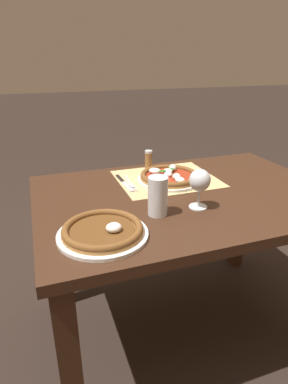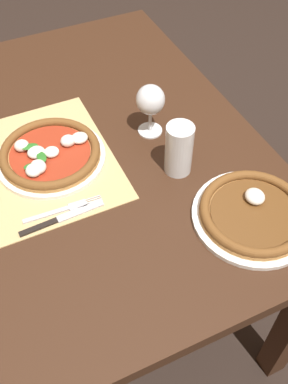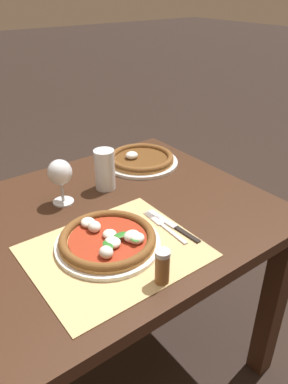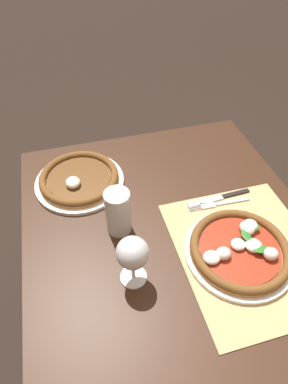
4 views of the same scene
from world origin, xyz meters
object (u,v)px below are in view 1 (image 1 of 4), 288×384
Objects in this scene: fork at (130,183)px; pepper_shaker at (148,160)px; pizza_near at (169,177)px; wine_glass at (200,182)px; pizza_far at (103,231)px; knife at (124,183)px; pint_glass at (158,197)px.

pepper_shaker is at bearing -131.13° from fork.
wine_glass reaches higher than pizza_near.
pizza_far is 1.91× the size of wine_glass.
pizza_far is at bearing 12.80° from wine_glass.
fork is (0.18, -0.32, -0.10)m from wine_glass.
pepper_shaker is (0.02, -0.49, -0.06)m from wine_glass.
pizza_far is at bearing 57.74° from pepper_shaker.
knife is (0.02, -0.01, 0.00)m from fork.
pizza_near is 0.55m from pizza_far.
pizza_near reaches higher than knife.
fork is at bearing -7.71° from pizza_near.
wine_glass is at bearing -179.66° from pint_glass.
pizza_near is 1.47× the size of fork.
pizza_near is 0.21m from knife.
knife is (0.20, -0.33, -0.10)m from wine_glass.
wine_glass reaches higher than pint_glass.
pepper_shaker is (-0.37, -0.58, 0.03)m from pizza_far.
pint_glass is at bearing 91.45° from fork.
wine_glass is 0.40m from knife.
pint_glass is at bearing 0.34° from wine_glass.
pizza_near is 0.31m from wine_glass.
fork is at bearing -117.80° from pizza_far.
pint_glass is at bearing 59.42° from pizza_near.
wine_glass is 0.50m from pepper_shaker.
pizza_near is 0.19m from fork.
pizza_far is at bearing 43.93° from pizza_near.
pizza_far is 0.41m from wine_glass.
wine_glass is at bearing 118.78° from fork.
pizza_far is 1.47× the size of fork.
fork is at bearing 154.99° from knife.
fork is (-0.22, -0.41, -0.01)m from pizza_far.
pepper_shaker is at bearing -106.30° from pint_glass.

